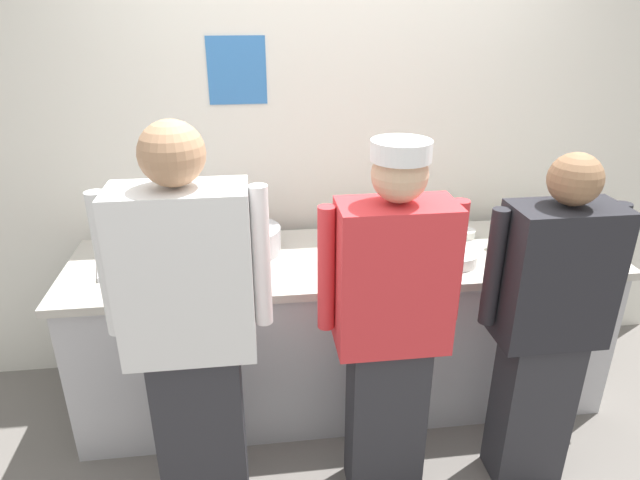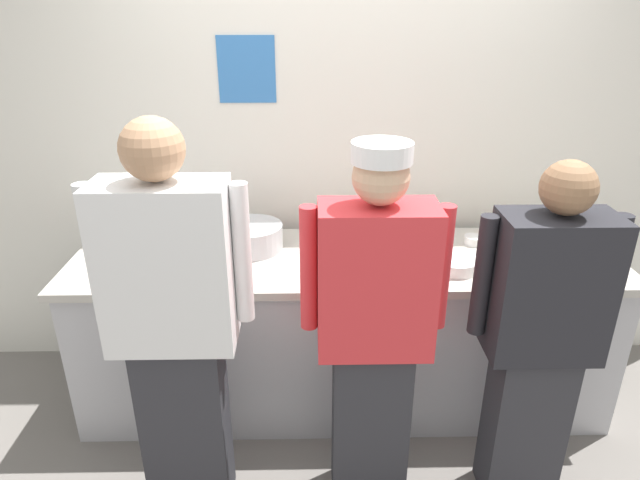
{
  "view_description": "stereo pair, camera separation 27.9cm",
  "coord_description": "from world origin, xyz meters",
  "px_view_note": "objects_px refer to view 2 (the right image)",
  "views": [
    {
      "loc": [
        -0.46,
        -2.13,
        2.09
      ],
      "look_at": [
        -0.13,
        0.41,
        0.97
      ],
      "focal_mm": 30.84,
      "sensor_mm": 36.0,
      "label": 1
    },
    {
      "loc": [
        -0.18,
        -2.15,
        2.09
      ],
      "look_at": [
        -0.13,
        0.41,
        0.97
      ],
      "focal_mm": 30.84,
      "sensor_mm": 36.0,
      "label": 2
    }
  ],
  "objects_px": {
    "ramekin_red_sauce": "(342,264)",
    "deli_cup": "(170,270)",
    "chef_near_left": "(174,324)",
    "ramekin_orange_sauce": "(591,263)",
    "plate_stack_rear": "(394,240)",
    "ramekin_yellow_sauce": "(474,240)",
    "chefs_knife": "(531,245)",
    "chef_far_right": "(540,337)",
    "squeeze_bottle_primary": "(507,239)",
    "squeeze_bottle_secondary": "(359,227)",
    "plate_stack_front": "(455,264)",
    "ramekin_green_sauce": "(336,251)",
    "sheet_tray": "(148,252)",
    "chef_center": "(374,327)",
    "mixing_bowl_steel": "(251,237)"
  },
  "relations": [
    {
      "from": "ramekin_red_sauce",
      "to": "chefs_knife",
      "type": "xyz_separation_m",
      "value": [
        1.03,
        0.26,
        -0.02
      ]
    },
    {
      "from": "plate_stack_rear",
      "to": "squeeze_bottle_primary",
      "type": "relative_size",
      "value": 1.11
    },
    {
      "from": "plate_stack_rear",
      "to": "deli_cup",
      "type": "xyz_separation_m",
      "value": [
        -1.11,
        -0.34,
        0.0
      ]
    },
    {
      "from": "mixing_bowl_steel",
      "to": "ramekin_orange_sauce",
      "type": "xyz_separation_m",
      "value": [
        1.69,
        -0.26,
        -0.04
      ]
    },
    {
      "from": "ramekin_green_sauce",
      "to": "chef_near_left",
      "type": "bearing_deg",
      "value": -133.33
    },
    {
      "from": "chefs_knife",
      "to": "squeeze_bottle_secondary",
      "type": "bearing_deg",
      "value": 174.46
    },
    {
      "from": "chef_center",
      "to": "plate_stack_rear",
      "type": "xyz_separation_m",
      "value": [
        0.19,
        0.77,
        0.05
      ]
    },
    {
      "from": "plate_stack_rear",
      "to": "ramekin_yellow_sauce",
      "type": "xyz_separation_m",
      "value": [
        0.44,
        0.03,
        -0.02
      ]
    },
    {
      "from": "plate_stack_front",
      "to": "ramekin_green_sauce",
      "type": "distance_m",
      "value": 0.6
    },
    {
      "from": "chef_far_right",
      "to": "ramekin_orange_sauce",
      "type": "distance_m",
      "value": 0.69
    },
    {
      "from": "plate_stack_rear",
      "to": "ramekin_yellow_sauce",
      "type": "relative_size",
      "value": 2.05
    },
    {
      "from": "chef_near_left",
      "to": "chef_center",
      "type": "bearing_deg",
      "value": 2.58
    },
    {
      "from": "chef_near_left",
      "to": "plate_stack_front",
      "type": "distance_m",
      "value": 1.36
    },
    {
      "from": "chef_far_right",
      "to": "ramekin_green_sauce",
      "type": "distance_m",
      "value": 1.06
    },
    {
      "from": "chef_far_right",
      "to": "ramekin_orange_sauce",
      "type": "relative_size",
      "value": 14.89
    },
    {
      "from": "plate_stack_rear",
      "to": "mixing_bowl_steel",
      "type": "xyz_separation_m",
      "value": [
        -0.76,
        -0.01,
        0.02
      ]
    },
    {
      "from": "plate_stack_rear",
      "to": "sheet_tray",
      "type": "distance_m",
      "value": 1.29
    },
    {
      "from": "chef_far_right",
      "to": "sheet_tray",
      "type": "bearing_deg",
      "value": 157.89
    },
    {
      "from": "chef_near_left",
      "to": "plate_stack_rear",
      "type": "xyz_separation_m",
      "value": [
        0.98,
        0.81,
        0.0
      ]
    },
    {
      "from": "plate_stack_rear",
      "to": "sheet_tray",
      "type": "relative_size",
      "value": 0.5
    },
    {
      "from": "chef_far_right",
      "to": "ramekin_yellow_sauce",
      "type": "relative_size",
      "value": 15.26
    },
    {
      "from": "squeeze_bottle_primary",
      "to": "ramekin_green_sauce",
      "type": "bearing_deg",
      "value": 178.63
    },
    {
      "from": "chef_near_left",
      "to": "ramekin_yellow_sauce",
      "type": "bearing_deg",
      "value": 30.55
    },
    {
      "from": "squeeze_bottle_secondary",
      "to": "chefs_knife",
      "type": "xyz_separation_m",
      "value": [
        0.92,
        -0.09,
        -0.08
      ]
    },
    {
      "from": "chef_far_right",
      "to": "chefs_knife",
      "type": "distance_m",
      "value": 0.82
    },
    {
      "from": "chef_near_left",
      "to": "mixing_bowl_steel",
      "type": "xyz_separation_m",
      "value": [
        0.23,
        0.8,
        0.03
      ]
    },
    {
      "from": "chef_center",
      "to": "squeeze_bottle_primary",
      "type": "height_order",
      "value": "chef_center"
    },
    {
      "from": "chef_near_left",
      "to": "squeeze_bottle_secondary",
      "type": "xyz_separation_m",
      "value": [
        0.8,
        0.89,
        0.04
      ]
    },
    {
      "from": "chef_near_left",
      "to": "ramekin_orange_sauce",
      "type": "bearing_deg",
      "value": 15.72
    },
    {
      "from": "chef_near_left",
      "to": "ramekin_orange_sauce",
      "type": "distance_m",
      "value": 1.99
    },
    {
      "from": "ramekin_yellow_sauce",
      "to": "squeeze_bottle_primary",
      "type": "bearing_deg",
      "value": -51.34
    },
    {
      "from": "chef_far_right",
      "to": "squeeze_bottle_primary",
      "type": "bearing_deg",
      "value": 84.36
    },
    {
      "from": "mixing_bowl_steel",
      "to": "deli_cup",
      "type": "height_order",
      "value": "mixing_bowl_steel"
    },
    {
      "from": "chef_near_left",
      "to": "plate_stack_rear",
      "type": "relative_size",
      "value": 8.24
    },
    {
      "from": "ramekin_red_sauce",
      "to": "deli_cup",
      "type": "bearing_deg",
      "value": -174.36
    },
    {
      "from": "ramekin_green_sauce",
      "to": "deli_cup",
      "type": "distance_m",
      "value": 0.83
    },
    {
      "from": "ramekin_green_sauce",
      "to": "deli_cup",
      "type": "bearing_deg",
      "value": -162.96
    },
    {
      "from": "ramekin_yellow_sauce",
      "to": "chefs_knife",
      "type": "xyz_separation_m",
      "value": [
        0.3,
        -0.03,
        -0.02
      ]
    },
    {
      "from": "plate_stack_rear",
      "to": "ramekin_red_sauce",
      "type": "xyz_separation_m",
      "value": [
        -0.29,
        -0.26,
        -0.02
      ]
    },
    {
      "from": "chef_near_left",
      "to": "ramekin_orange_sauce",
      "type": "xyz_separation_m",
      "value": [
        1.92,
        0.54,
        -0.01
      ]
    },
    {
      "from": "sheet_tray",
      "to": "squeeze_bottle_secondary",
      "type": "bearing_deg",
      "value": 7.62
    },
    {
      "from": "deli_cup",
      "to": "chef_far_right",
      "type": "bearing_deg",
      "value": -15.62
    },
    {
      "from": "ramekin_green_sauce",
      "to": "ramekin_orange_sauce",
      "type": "height_order",
      "value": "ramekin_orange_sauce"
    },
    {
      "from": "sheet_tray",
      "to": "chefs_knife",
      "type": "bearing_deg",
      "value": 1.68
    },
    {
      "from": "squeeze_bottle_secondary",
      "to": "chef_far_right",
      "type": "bearing_deg",
      "value": -52.37
    },
    {
      "from": "chef_center",
      "to": "ramekin_green_sauce",
      "type": "distance_m",
      "value": 0.69
    },
    {
      "from": "ramekin_orange_sauce",
      "to": "chefs_knife",
      "type": "distance_m",
      "value": 0.33
    },
    {
      "from": "chef_near_left",
      "to": "chef_center",
      "type": "xyz_separation_m",
      "value": [
        0.79,
        0.04,
        -0.05
      ]
    },
    {
      "from": "chef_near_left",
      "to": "squeeze_bottle_secondary",
      "type": "height_order",
      "value": "chef_near_left"
    },
    {
      "from": "chef_near_left",
      "to": "plate_stack_rear",
      "type": "distance_m",
      "value": 1.27
    }
  ]
}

